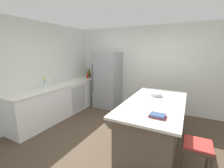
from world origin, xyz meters
The scene contains 15 objects.
ground_plane centered at (0.00, 0.00, 0.00)m, with size 7.20×7.20×0.00m, color #4C3D2D.
wall_rear centered at (0.00, 2.25, 1.30)m, with size 6.00×0.10×2.60m, color silver.
wall_left centered at (-2.45, 0.00, 1.30)m, with size 0.10×6.00×2.60m, color silver.
counter_run_left centered at (-2.10, 0.59, 0.46)m, with size 0.63×3.05×0.91m.
kitchen_island centered at (0.60, 0.31, 0.46)m, with size 1.05×2.07×0.90m.
refrigerator centered at (-1.26, 1.83, 0.91)m, with size 0.77×0.76×1.82m.
bar_stool centered at (1.32, -0.42, 0.55)m, with size 0.36×0.36×0.67m.
sink_faucet centered at (-2.14, 0.44, 1.07)m, with size 0.15×0.05×0.30m.
flower_vase centered at (-2.14, 0.09, 1.00)m, with size 0.09×0.09×0.29m.
whiskey_bottle centered at (-2.11, 2.00, 1.02)m, with size 0.08×0.08×0.28m.
olive_oil_bottle centered at (-2.07, 1.90, 1.04)m, with size 0.06×0.06×0.31m.
gin_bottle centered at (-2.10, 1.80, 1.05)m, with size 0.08×0.08×0.35m.
hot_sauce_bottle centered at (-2.01, 1.72, 1.00)m, with size 0.06×0.06×0.24m.
cookbook_stack centered at (0.78, -0.37, 0.93)m, with size 0.25×0.17×0.05m.
mixing_bowl centered at (0.54, 0.70, 0.94)m, with size 0.25×0.25×0.07m.
Camera 1 is at (1.13, -2.51, 1.85)m, focal length 24.39 mm.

